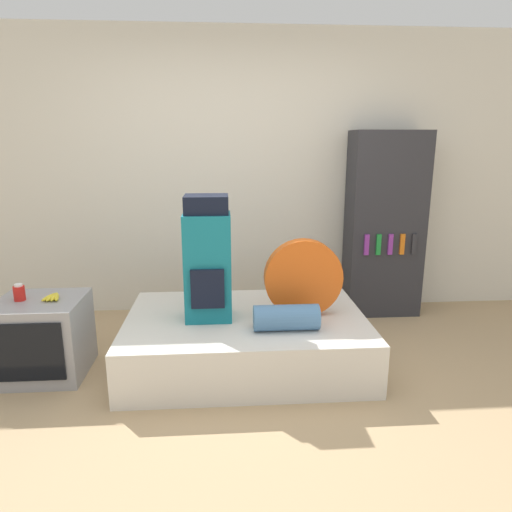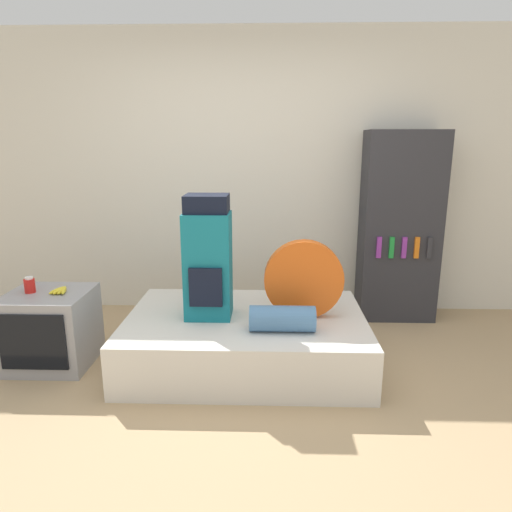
# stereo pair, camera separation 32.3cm
# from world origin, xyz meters

# --- Properties ---
(ground_plane) EXTENTS (16.00, 16.00, 0.00)m
(ground_plane) POSITION_xyz_m (0.00, 0.00, 0.00)
(ground_plane) COLOR tan
(wall_back) EXTENTS (8.00, 0.05, 2.60)m
(wall_back) POSITION_xyz_m (0.00, 1.93, 1.30)
(wall_back) COLOR silver
(wall_back) RESTS_ON ground_plane
(bed) EXTENTS (1.73, 1.18, 0.37)m
(bed) POSITION_xyz_m (0.07, 0.74, 0.18)
(bed) COLOR silver
(bed) RESTS_ON ground_plane
(backpack) EXTENTS (0.33, 0.31, 0.88)m
(backpack) POSITION_xyz_m (-0.20, 0.72, 0.80)
(backpack) COLOR #14707F
(backpack) RESTS_ON bed
(tent_bag) EXTENTS (0.57, 0.10, 0.57)m
(tent_bag) POSITION_xyz_m (0.48, 0.73, 0.65)
(tent_bag) COLOR #E05B19
(tent_bag) RESTS_ON bed
(sleeping_roll) EXTENTS (0.44, 0.18, 0.18)m
(sleeping_roll) POSITION_xyz_m (0.33, 0.46, 0.46)
(sleeping_roll) COLOR teal
(sleeping_roll) RESTS_ON bed
(television) EXTENTS (0.58, 0.54, 0.55)m
(television) POSITION_xyz_m (-1.36, 0.67, 0.28)
(television) COLOR #939399
(television) RESTS_ON ground_plane
(canister) EXTENTS (0.07, 0.07, 0.12)m
(canister) POSITION_xyz_m (-1.49, 0.68, 0.61)
(canister) COLOR red
(canister) RESTS_ON television
(banana_bunch) EXTENTS (0.13, 0.17, 0.03)m
(banana_bunch) POSITION_xyz_m (-1.27, 0.69, 0.57)
(banana_bunch) COLOR yellow
(banana_bunch) RESTS_ON television
(bookshelf) EXTENTS (0.68, 0.37, 1.71)m
(bookshelf) POSITION_xyz_m (1.41, 1.70, 0.85)
(bookshelf) COLOR #2D2D33
(bookshelf) RESTS_ON ground_plane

